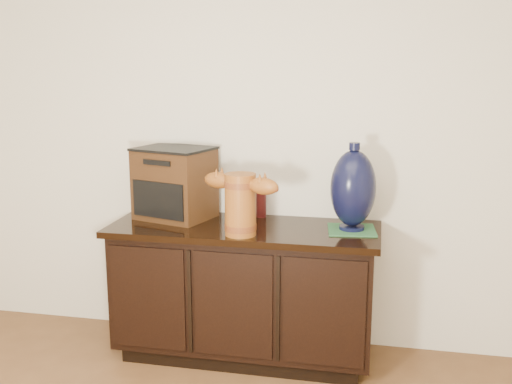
% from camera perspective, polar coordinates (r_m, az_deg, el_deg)
% --- Properties ---
extents(sideboard, '(1.46, 0.56, 0.75)m').
position_cam_1_polar(sideboard, '(3.36, -1.12, -9.33)').
color(sideboard, black).
rests_on(sideboard, ground).
extents(terracotta_vessel, '(0.45, 0.24, 0.32)m').
position_cam_1_polar(terracotta_vessel, '(3.04, -1.50, -0.84)').
color(terracotta_vessel, '#99541B').
rests_on(terracotta_vessel, sideboard).
extents(tv_radio, '(0.48, 0.42, 0.40)m').
position_cam_1_polar(tv_radio, '(3.41, -7.74, 0.85)').
color(tv_radio, '#381F0E').
rests_on(tv_radio, sideboard).
extents(green_mat, '(0.27, 0.27, 0.01)m').
position_cam_1_polar(green_mat, '(3.20, 9.10, -3.58)').
color(green_mat, '#295C33').
rests_on(green_mat, sideboard).
extents(lamp_base, '(0.26, 0.26, 0.46)m').
position_cam_1_polar(lamp_base, '(3.15, 9.23, 0.32)').
color(lamp_base, black).
rests_on(lamp_base, green_mat).
extents(spray_can, '(0.06, 0.06, 0.17)m').
position_cam_1_polar(spray_can, '(3.42, 0.49, -1.01)').
color(spray_can, '#5B100F').
rests_on(spray_can, sideboard).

